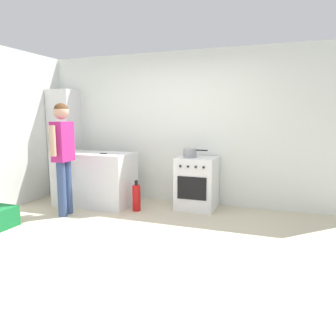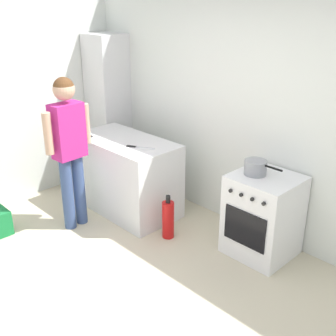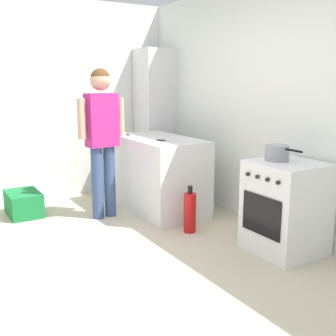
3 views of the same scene
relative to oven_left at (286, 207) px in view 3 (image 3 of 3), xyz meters
The scene contains 12 objects.
ground_plane 1.67m from the oven_left, 102.51° to the right, with size 8.00×8.00×0.00m, color beige.
back_wall 1.01m from the oven_left, 133.25° to the left, with size 6.00×0.10×2.60m, color silver.
side_wall_left 3.29m from the oven_left, 158.23° to the right, with size 0.10×3.10×2.60m, color silver.
counter_unit 1.74m from the oven_left, 167.46° to the right, with size 1.30×0.70×0.90m, color silver.
oven_left is the anchor object (origin of this frame).
pot 0.51m from the oven_left, 163.94° to the right, with size 0.40×0.22×0.14m.
knife_carving 1.52m from the oven_left, 162.50° to the right, with size 0.30×0.19×0.01m.
knife_bread 2.13m from the oven_left, 162.79° to the right, with size 0.35×0.09×0.01m.
person 2.17m from the oven_left, 149.70° to the right, with size 0.23×0.57×1.70m.
fire_extinguisher 1.01m from the oven_left, 151.22° to the right, with size 0.13×0.13×0.50m.
recycling_crate_lower 3.01m from the oven_left, 141.92° to the right, with size 0.52×0.36×0.28m, color #197238.
larder_cabinet 2.71m from the oven_left, behind, with size 0.48×0.44×2.00m, color silver.
Camera 3 is at (2.97, -1.28, 1.59)m, focal length 45.00 mm.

